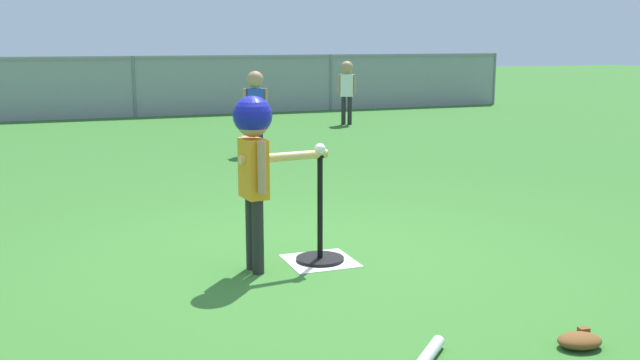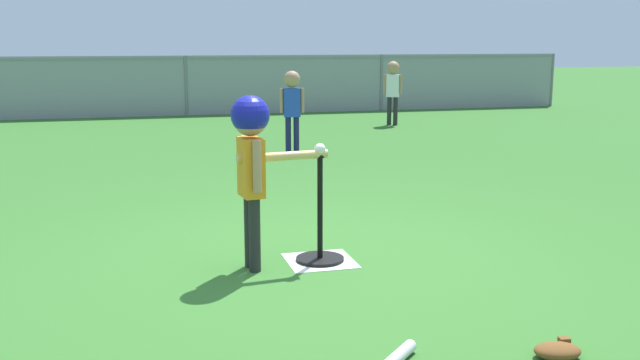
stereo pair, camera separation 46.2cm
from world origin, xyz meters
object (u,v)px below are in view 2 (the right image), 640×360
(baseball_on_tee, at_px, (320,149))
(batter_child, at_px, (252,147))
(glove_by_plate, at_px, (558,351))
(batting_tee, at_px, (320,244))
(fielder_deep_left, at_px, (393,84))
(fielder_near_left, at_px, (292,100))

(baseball_on_tee, relative_size, batter_child, 0.07)
(baseball_on_tee, xyz_separation_m, glove_by_plate, (0.68, -1.73, -0.72))
(batting_tee, distance_m, batter_child, 0.82)
(glove_by_plate, bearing_deg, batting_tee, 111.49)
(fielder_deep_left, relative_size, fielder_near_left, 1.03)
(batter_child, height_order, fielder_near_left, batter_child)
(baseball_on_tee, bearing_deg, batting_tee, -165.96)
(baseball_on_tee, distance_m, batter_child, 0.46)
(fielder_near_left, bearing_deg, baseball_on_tee, -100.50)
(baseball_on_tee, height_order, batter_child, batter_child)
(batter_child, height_order, fielder_deep_left, batter_child)
(baseball_on_tee, height_order, glove_by_plate, baseball_on_tee)
(baseball_on_tee, height_order, fielder_near_left, fielder_near_left)
(glove_by_plate, bearing_deg, fielder_near_left, 88.41)
(batter_child, distance_m, glove_by_plate, 2.16)
(batting_tee, bearing_deg, fielder_near_left, 79.50)
(batting_tee, distance_m, glove_by_plate, 1.86)
(batter_child, bearing_deg, baseball_on_tee, 6.52)
(fielder_near_left, bearing_deg, batting_tee, -100.50)
(baseball_on_tee, xyz_separation_m, fielder_deep_left, (3.21, 7.23, -0.05))
(batting_tee, distance_m, baseball_on_tee, 0.64)
(batting_tee, relative_size, baseball_on_tee, 9.69)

